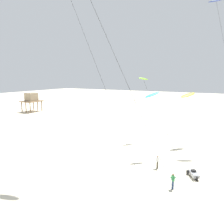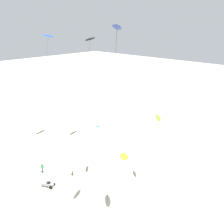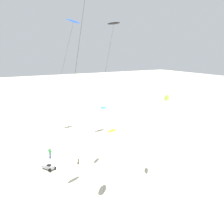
% 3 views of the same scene
% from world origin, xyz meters
% --- Properties ---
extents(ground_plane, '(260.00, 260.00, 0.00)m').
position_xyz_m(ground_plane, '(0.00, 0.00, 0.00)').
color(ground_plane, beige).
extents(kite_black, '(4.70, 7.89, 20.40)m').
position_xyz_m(kite_black, '(-3.94, 13.09, 19.86)').
color(kite_black, black).
rests_on(kite_black, ground).
extents(kite_lime, '(3.23, 4.61, 11.13)m').
position_xyz_m(kite_lime, '(12.09, 10.53, 10.63)').
color(kite_lime, '#8CD833').
rests_on(kite_lime, ground).
extents(kite_blue, '(5.78, 9.48, 21.01)m').
position_xyz_m(kite_blue, '(-9.22, 8.43, 20.34)').
color(kite_blue, blue).
rests_on(kite_blue, ground).
extents(kite_yellow, '(2.77, 3.40, 8.78)m').
position_xyz_m(kite_yellow, '(12.63, 3.14, 8.19)').
color(kite_yellow, yellow).
rests_on(kite_yellow, ground).
extents(kite_navy, '(4.21, 6.55, 22.72)m').
position_xyz_m(kite_navy, '(14.29, 0.03, 21.88)').
color(kite_navy, navy).
rests_on(kite_navy, ground).
extents(kite_cyan, '(2.95, 4.07, 9.25)m').
position_xyz_m(kite_cyan, '(4.80, 6.39, 8.63)').
color(kite_cyan, '#33BFE0').
rests_on(kite_cyan, ground).
extents(kite_flyer_nearest, '(0.73, 0.73, 1.67)m').
position_xyz_m(kite_flyer_nearest, '(-2.90, 1.43, 0.89)').
color(kite_flyer_nearest, navy).
rests_on(kite_flyer_nearest, ground).
extents(kite_flyer_middle, '(0.55, 0.57, 1.67)m').
position_xyz_m(kite_flyer_middle, '(1.14, 4.28, 0.89)').
color(kite_flyer_middle, '#4C4738').
rests_on(kite_flyer_middle, ground).
extents(beach_buggy, '(2.07, 1.65, 0.82)m').
position_xyz_m(beach_buggy, '(0.85, -0.01, 0.43)').
color(beach_buggy, gray).
rests_on(beach_buggy, ground).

